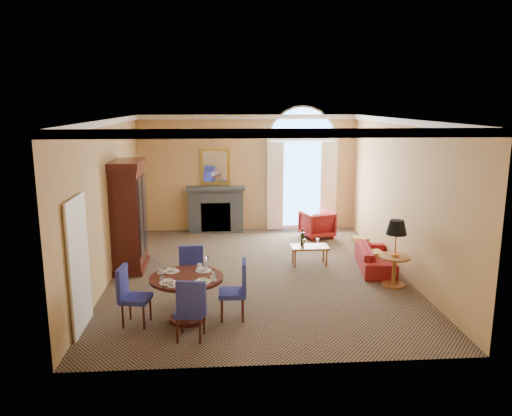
{
  "coord_description": "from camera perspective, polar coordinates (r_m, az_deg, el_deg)",
  "views": [
    {
      "loc": [
        -0.73,
        -9.94,
        3.51
      ],
      "look_at": [
        0.0,
        0.5,
        1.3
      ],
      "focal_mm": 35.0,
      "sensor_mm": 36.0,
      "label": 1
    }
  ],
  "objects": [
    {
      "name": "dining_chair_north",
      "position": [
        9.13,
        -7.43,
        -7.03
      ],
      "size": [
        0.49,
        0.49,
        0.99
      ],
      "rotation": [
        0.0,
        0.0,
        3.26
      ],
      "color": "navy",
      "rests_on": "ground"
    },
    {
      "name": "dining_chair_east",
      "position": [
        8.31,
        -2.08,
        -8.89
      ],
      "size": [
        0.47,
        0.45,
        0.99
      ],
      "rotation": [
        0.0,
        0.0,
        1.55
      ],
      "color": "navy",
      "rests_on": "ground"
    },
    {
      "name": "dining_chair_south",
      "position": [
        7.59,
        -7.46,
        -11.07
      ],
      "size": [
        0.5,
        0.51,
        0.99
      ],
      "rotation": [
        0.0,
        0.0,
        -0.14
      ],
      "color": "navy",
      "rests_on": "ground"
    },
    {
      "name": "dining_table",
      "position": [
        8.29,
        -7.92,
        -9.05
      ],
      "size": [
        1.2,
        1.2,
        0.95
      ],
      "color": "#33100B",
      "rests_on": "ground"
    },
    {
      "name": "armchair",
      "position": [
        13.33,
        6.98,
        -1.86
      ],
      "size": [
        0.96,
        0.97,
        0.71
      ],
      "primitive_type": "imported",
      "rotation": [
        0.0,
        0.0,
        3.45
      ],
      "color": "maroon",
      "rests_on": "ground"
    },
    {
      "name": "dining_chair_west",
      "position": [
        8.31,
        -14.26,
        -9.27
      ],
      "size": [
        0.51,
        0.51,
        0.99
      ],
      "rotation": [
        0.0,
        0.0,
        -1.74
      ],
      "color": "navy",
      "rests_on": "ground"
    },
    {
      "name": "sofa",
      "position": [
        11.09,
        13.47,
        -5.53
      ],
      "size": [
        0.9,
        1.78,
        0.5
      ],
      "primitive_type": "imported",
      "rotation": [
        0.0,
        0.0,
        1.43
      ],
      "color": "maroon",
      "rests_on": "ground"
    },
    {
      "name": "room_envelope",
      "position": [
        10.68,
        -0.2,
        6.55
      ],
      "size": [
        6.04,
        7.52,
        3.45
      ],
      "color": "tan",
      "rests_on": "ground"
    },
    {
      "name": "ground",
      "position": [
        10.57,
        0.19,
        -7.47
      ],
      "size": [
        7.5,
        7.5,
        0.0
      ],
      "primitive_type": "plane",
      "color": "#121939",
      "rests_on": "ground"
    },
    {
      "name": "side_table",
      "position": [
        10.0,
        15.66,
        -4.05
      ],
      "size": [
        0.61,
        0.61,
        1.29
      ],
      "color": "#9B5D2E",
      "rests_on": "ground"
    },
    {
      "name": "armoire",
      "position": [
        10.93,
        -14.39,
        -1.05
      ],
      "size": [
        0.67,
        1.19,
        2.34
      ],
      "color": "#33100B",
      "rests_on": "ground"
    },
    {
      "name": "coffee_table",
      "position": [
        11.09,
        6.09,
        -4.43
      ],
      "size": [
        0.82,
        0.46,
        0.8
      ],
      "rotation": [
        0.0,
        0.0,
        -0.0
      ],
      "color": "#9B5D2E",
      "rests_on": "ground"
    }
  ]
}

